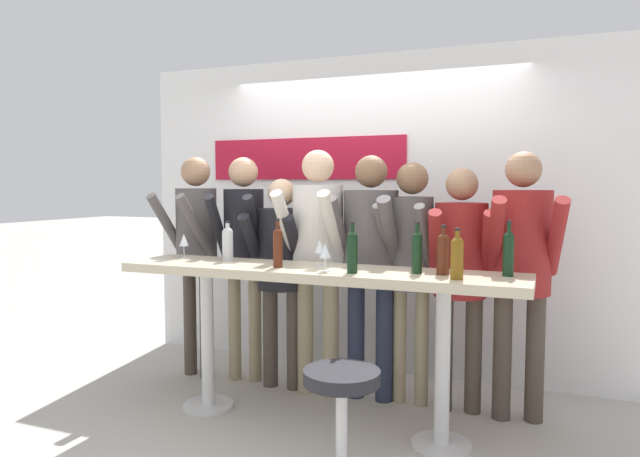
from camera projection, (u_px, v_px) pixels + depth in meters
name	position (u px, v px, depth m)	size (l,w,h in m)	color
ground_plane	(315.00, 425.00, 3.77)	(40.00, 40.00, 0.00)	#B2ADA3
back_wall	(372.00, 214.00, 4.86)	(4.27, 0.12, 2.67)	white
tasting_table	(315.00, 292.00, 3.70)	(2.67, 0.55, 1.05)	beige
bar_stool	(342.00, 412.00, 2.89)	(0.41, 0.41, 0.65)	silver
person_far_left	(196.00, 240.00, 4.65)	(0.45, 0.59, 1.81)	#473D33
person_left	(244.00, 241.00, 4.56)	(0.44, 0.57, 1.80)	gray
person_center_left	(281.00, 260.00, 4.39)	(0.45, 0.54, 1.63)	#473D33
person_center	(317.00, 244.00, 4.23)	(0.45, 0.57, 1.84)	gray
person_center_right	(370.00, 250.00, 4.14)	(0.47, 0.57, 1.80)	#23283D
person_right	(411.00, 252.00, 4.06)	(0.38, 0.52, 1.74)	gray
person_far_right	(461.00, 262.00, 3.91)	(0.48, 0.58, 1.70)	#473D33
person_rightmost	(521.00, 256.00, 3.76)	(0.52, 0.63, 1.80)	#473D33
wine_bottle_0	(417.00, 250.00, 3.44)	(0.06, 0.06, 0.32)	black
wine_bottle_1	(508.00, 251.00, 3.34)	(0.06, 0.06, 0.33)	black
wine_bottle_2	(457.00, 256.00, 3.23)	(0.07, 0.07, 0.29)	brown
wine_bottle_3	(228.00, 242.00, 4.04)	(0.08, 0.08, 0.28)	#B7BCC1
wine_bottle_4	(443.00, 252.00, 3.40)	(0.08, 0.08, 0.30)	#4C1E0F
wine_bottle_5	(278.00, 246.00, 3.70)	(0.06, 0.06, 0.32)	#4C1E0F
wine_bottle_6	(352.00, 250.00, 3.46)	(0.06, 0.06, 0.31)	black
wine_glass_0	(320.00, 247.00, 3.77)	(0.07, 0.07, 0.18)	silver
wine_glass_1	(325.00, 252.00, 3.51)	(0.07, 0.07, 0.18)	silver
wine_glass_2	(184.00, 241.00, 4.21)	(0.07, 0.07, 0.18)	silver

